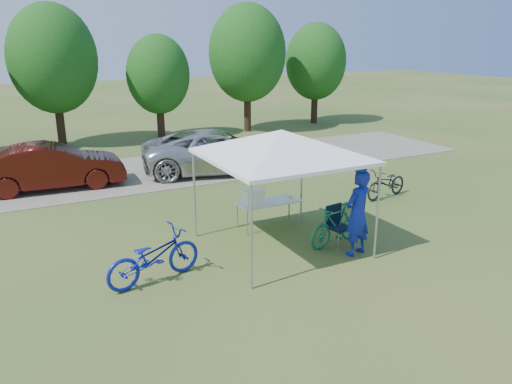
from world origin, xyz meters
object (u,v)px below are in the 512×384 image
cyclist (358,213)px  sedan (52,166)px  bike_dark (387,183)px  bike_blue (154,257)px  bike_green (336,225)px  folding_chair (336,221)px  cooler (253,197)px  minivan (218,151)px  folding_table (269,203)px

cyclist → sedan: 10.02m
cyclist → bike_dark: cyclist is taller
bike_blue → bike_green: 4.27m
folding_chair → bike_blue: (-4.30, 0.09, -0.03)m
folding_chair → bike_dark: (3.45, 2.19, -0.10)m
cooler → cyclist: 2.75m
bike_dark → sedan: (-8.80, 5.56, 0.29)m
folding_chair → minivan: (0.15, 7.28, 0.21)m
folding_chair → cyclist: (0.04, -0.69, 0.41)m
folding_table → minivan: bearing=80.0°
sedan → bike_dark: bearing=-118.7°
cyclist → bike_green: size_ratio=1.18×
bike_blue → bike_dark: (7.76, 2.10, -0.08)m
folding_table → folding_chair: 1.91m
cooler → bike_green: bearing=-54.6°
folding_table → cooler: (-0.45, 0.00, 0.23)m
folding_table → folding_chair: folding_chair is taller
folding_chair → bike_green: size_ratio=0.57×
folding_chair → minivan: bearing=80.2°
bike_dark → bike_green: bearing=-69.1°
folding_table → cyclist: (0.88, -2.40, 0.34)m
folding_chair → cooler: (-1.28, 1.72, 0.30)m
cooler → minivan: size_ratio=0.09×
minivan → sedan: size_ratio=1.22×
cyclist → minivan: bearing=-105.8°
bike_dark → folding_chair: bearing=-69.4°
cyclist → sedan: size_ratio=0.44×
bike_blue → bike_dark: bearing=-87.4°
cooler → sedan: size_ratio=0.11×
bike_blue → sedan: size_ratio=0.46×
bike_green → folding_chair: bearing=134.5°
folding_table → bike_green: size_ratio=0.99×
cyclist → bike_blue: 4.44m
bike_blue → sedan: (-1.05, 7.66, 0.22)m
bike_green → minivan: minivan is taller
cyclist → folding_table: bearing=-85.0°
sedan → cooler: bearing=-142.4°
folding_table → sedan: size_ratio=0.37×
bike_green → bike_dark: (3.48, 2.24, -0.04)m
folding_table → cyclist: 2.58m
folding_chair → bike_blue: size_ratio=0.47×
minivan → sedan: bearing=99.9°
folding_table → cyclist: cyclist is taller
cooler → minivan: (1.43, 5.57, -0.08)m
folding_table → bike_blue: 3.83m
folding_chair → bike_green: 0.08m
cooler → cyclist: size_ratio=0.26×
sedan → folding_chair: bearing=-141.8°
bike_dark → sedan: 10.42m
folding_table → bike_green: (0.80, -1.76, -0.13)m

